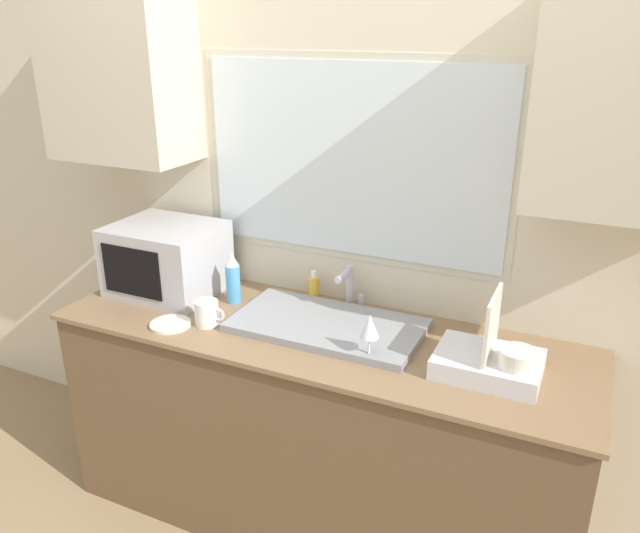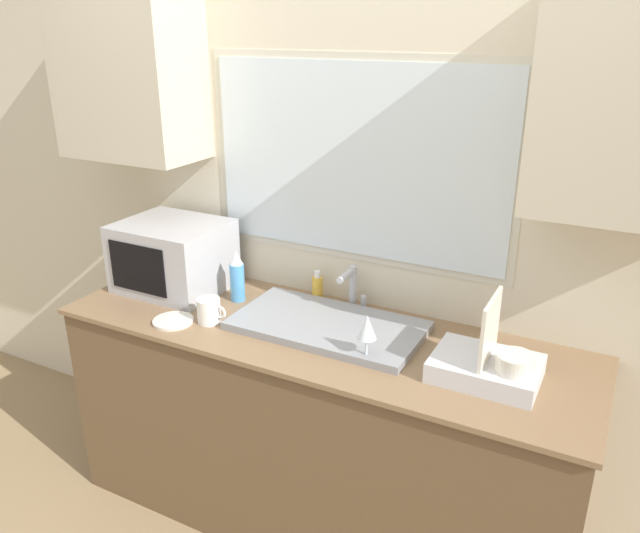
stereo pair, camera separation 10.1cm
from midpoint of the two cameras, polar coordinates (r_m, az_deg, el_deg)
countertop at (r=2.63m, az=0.94°, el=-14.63°), size 2.07×0.66×0.90m
wall_back at (r=2.47m, az=4.28°, el=7.58°), size 6.00×0.38×2.60m
sink_basin at (r=2.40m, az=1.92°, el=-5.42°), size 0.72×0.39×0.03m
faucet at (r=2.53m, az=4.10°, el=-1.72°), size 0.08×0.14×0.18m
microwave at (r=2.78m, az=-12.25°, el=0.95°), size 0.44×0.38×0.30m
dish_rack at (r=2.15m, az=16.53°, el=-8.64°), size 0.35×0.25×0.29m
spray_bottle at (r=2.62m, az=-6.50°, el=-0.96°), size 0.06×0.06×0.22m
soap_bottle at (r=2.62m, az=0.87°, el=-1.95°), size 0.05×0.05×0.13m
mug_near_sink at (r=2.46m, az=-8.93°, el=-4.02°), size 0.13×0.09×0.10m
wine_glass at (r=2.13m, az=5.69°, el=-5.68°), size 0.07×0.07×0.18m
small_plate at (r=2.51m, az=-12.15°, el=-4.90°), size 0.16×0.16×0.01m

